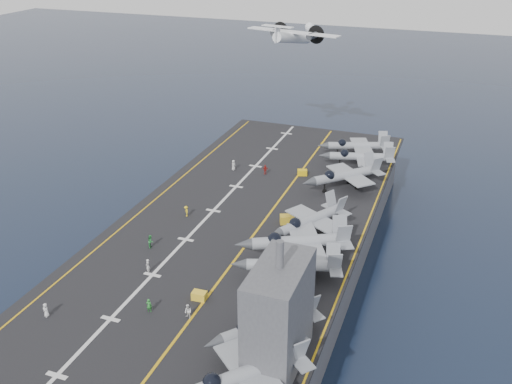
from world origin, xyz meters
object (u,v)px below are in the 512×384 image
(tow_cart_a, at_px, (199,296))
(transport_plane, at_px, (293,38))
(fighter_jet_0, at_px, (244,373))
(island_superstructure, at_px, (279,305))

(tow_cart_a, height_order, transport_plane, transport_plane)
(fighter_jet_0, distance_m, tow_cart_a, 17.07)
(tow_cart_a, xyz_separation_m, transport_plane, (-10.86, 74.15, 18.32))
(island_superstructure, distance_m, transport_plane, 85.52)
(island_superstructure, xyz_separation_m, tow_cart_a, (-12.72, 7.27, -6.96))
(island_superstructure, height_order, transport_plane, transport_plane)
(island_superstructure, relative_size, fighter_jet_0, 0.80)
(island_superstructure, relative_size, transport_plane, 0.59)
(island_superstructure, bearing_deg, fighter_jet_0, -106.69)
(island_superstructure, bearing_deg, transport_plane, 106.15)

